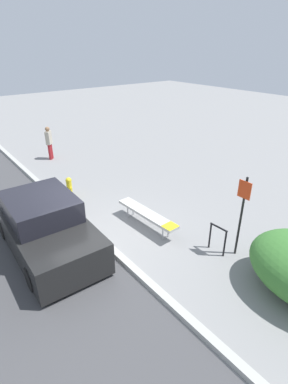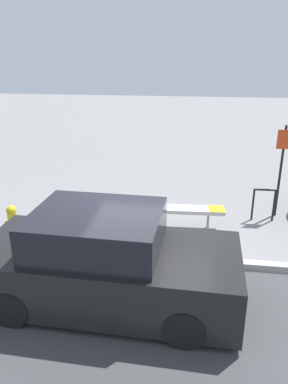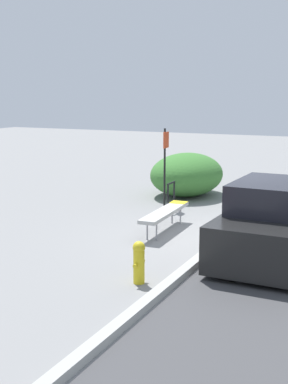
{
  "view_description": "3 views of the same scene",
  "coord_description": "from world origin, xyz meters",
  "px_view_note": "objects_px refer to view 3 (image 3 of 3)",
  "views": [
    {
      "loc": [
        6.58,
        -3.43,
        5.23
      ],
      "look_at": [
        -0.12,
        1.77,
        1.0
      ],
      "focal_mm": 28.0,
      "sensor_mm": 36.0,
      "label": 1
    },
    {
      "loc": [
        0.79,
        -6.46,
        3.89
      ],
      "look_at": [
        -0.33,
        1.33,
        0.95
      ],
      "focal_mm": 35.0,
      "sensor_mm": 36.0,
      "label": 2
    },
    {
      "loc": [
        -11.23,
        -3.36,
        3.32
      ],
      "look_at": [
        -0.18,
        1.88,
        1.03
      ],
      "focal_mm": 50.0,
      "sensor_mm": 36.0,
      "label": 3
    }
  ],
  "objects_px": {
    "bike_rack": "(171,193)",
    "fire_hydrant": "(139,261)",
    "bench": "(165,212)",
    "parked_car_near": "(279,224)",
    "sign_post": "(165,160)"
  },
  "relations": [
    {
      "from": "bike_rack",
      "to": "parked_car_near",
      "type": "distance_m",
      "value": 4.74
    },
    {
      "from": "parked_car_near",
      "to": "sign_post",
      "type": "bearing_deg",
      "value": 51.04
    },
    {
      "from": "bench",
      "to": "bike_rack",
      "type": "relative_size",
      "value": 2.92
    },
    {
      "from": "bike_rack",
      "to": "bench",
      "type": "bearing_deg",
      "value": -161.06
    },
    {
      "from": "bike_rack",
      "to": "fire_hydrant",
      "type": "height_order",
      "value": "bike_rack"
    },
    {
      "from": "bike_rack",
      "to": "fire_hydrant",
      "type": "relative_size",
      "value": 1.08
    },
    {
      "from": "bike_rack",
      "to": "parked_car_near",
      "type": "xyz_separation_m",
      "value": [
        -3.04,
        -3.63,
        0.2
      ]
    },
    {
      "from": "bike_rack",
      "to": "fire_hydrant",
      "type": "bearing_deg",
      "value": -162.93
    },
    {
      "from": "bike_rack",
      "to": "fire_hydrant",
      "type": "distance_m",
      "value": 5.9
    },
    {
      "from": "bench",
      "to": "fire_hydrant",
      "type": "xyz_separation_m",
      "value": [
        -3.48,
        -0.99,
        -0.07
      ]
    },
    {
      "from": "bike_rack",
      "to": "parked_car_near",
      "type": "height_order",
      "value": "parked_car_near"
    },
    {
      "from": "parked_car_near",
      "to": "bench",
      "type": "bearing_deg",
      "value": 74.74
    },
    {
      "from": "bench",
      "to": "fire_hydrant",
      "type": "height_order",
      "value": "fire_hydrant"
    },
    {
      "from": "fire_hydrant",
      "to": "bike_rack",
      "type": "bearing_deg",
      "value": 17.07
    },
    {
      "from": "bench",
      "to": "parked_car_near",
      "type": "relative_size",
      "value": 0.57
    }
  ]
}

